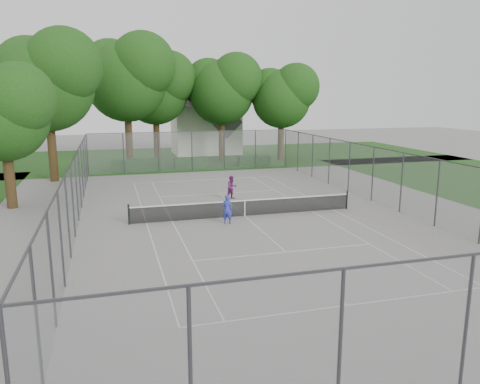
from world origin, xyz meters
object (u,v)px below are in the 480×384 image
object	(u,v)px
house	(206,121)
tennis_net	(245,207)
woman_player	(232,187)
girl_player	(227,209)

from	to	relation	value
house	tennis_net	bearing A→B (deg)	-97.34
tennis_net	house	size ratio (longest dim) A/B	1.40
woman_player	house	bearing A→B (deg)	61.58
house	woman_player	world-z (taller)	house
girl_player	woman_player	world-z (taller)	girl_player
house	woman_player	distance (m)	24.93
tennis_net	house	world-z (taller)	house
house	woman_player	xyz separation A→B (m)	(-3.30, -24.54, -2.92)
tennis_net	girl_player	bearing A→B (deg)	-137.88
tennis_net	house	xyz separation A→B (m)	(3.74, 29.05, 3.19)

